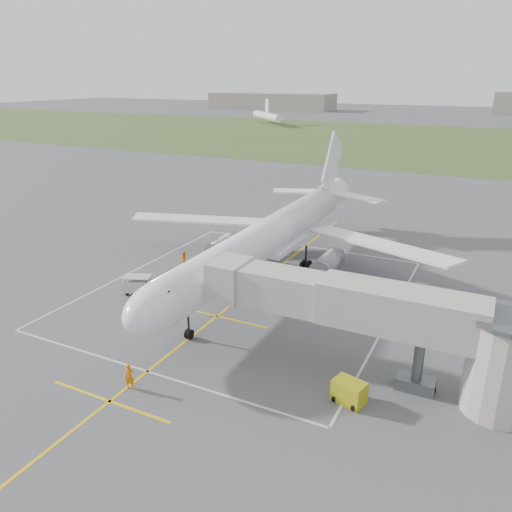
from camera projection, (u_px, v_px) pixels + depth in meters
The scene contains 11 objects.
ground at pixel (265, 278), 53.45m from camera, with size 700.00×700.00×0.00m, color #4E4E50.
grass_strip at pixel (437, 142), 162.77m from camera, with size 700.00×120.00×0.02m, color #3D5926.
apron_markings at pixel (239, 299), 48.55m from camera, with size 28.20×60.00×0.01m.
airliner at pixel (268, 237), 52.58m from camera, with size 38.93×46.75×13.52m.
jet_bridge at pixel (388, 321), 33.87m from camera, with size 23.40×5.00×7.20m.
gpu_unit at pixel (349, 392), 32.95m from camera, with size 2.37×1.92×1.57m.
baggage_cart at pixel (138, 285), 49.48m from camera, with size 3.04×2.47×1.83m.
ramp_worker_nose at pixel (129, 376), 34.37m from camera, with size 0.68×0.44×1.86m, color orange.
ramp_worker_wing at pixel (185, 258), 56.73m from camera, with size 0.85×0.66×1.74m, color orange.
distant_hangars at pixel (442, 104), 281.50m from camera, with size 345.00×49.00×12.00m.
distant_aircraft at pixel (444, 122), 192.64m from camera, with size 172.23×31.66×8.85m.
Camera 1 is at (21.25, -44.64, 20.46)m, focal length 35.00 mm.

